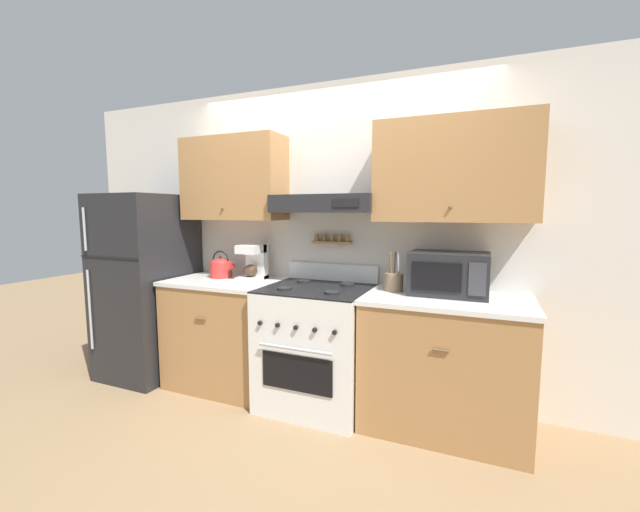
% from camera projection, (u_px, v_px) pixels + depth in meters
% --- Properties ---
extents(ground_plane, '(16.00, 16.00, 0.00)m').
position_uv_depth(ground_plane, '(300.00, 423.00, 2.81)').
color(ground_plane, '#937551').
extents(wall_back, '(5.20, 0.46, 2.55)m').
position_uv_depth(wall_back, '(336.00, 220.00, 3.22)').
color(wall_back, silver).
rests_on(wall_back, ground_plane).
extents(counter_left, '(0.94, 0.68, 0.93)m').
position_uv_depth(counter_left, '(227.00, 332.00, 3.40)').
color(counter_left, '#AD7A47').
rests_on(counter_left, ground_plane).
extents(counter_right, '(1.10, 0.68, 0.93)m').
position_uv_depth(counter_right, '(445.00, 363.00, 2.71)').
color(counter_right, '#AD7A47').
rests_on(counter_right, ground_plane).
extents(stove_range, '(0.79, 0.74, 1.07)m').
position_uv_depth(stove_range, '(317.00, 346.00, 3.04)').
color(stove_range, white).
rests_on(stove_range, ground_plane).
extents(refrigerator, '(0.66, 0.79, 1.66)m').
position_uv_depth(refrigerator, '(147.00, 285.00, 3.62)').
color(refrigerator, '#232326').
rests_on(refrigerator, ground_plane).
extents(tea_kettle, '(0.25, 0.20, 0.24)m').
position_uv_depth(tea_kettle, '(221.00, 267.00, 3.46)').
color(tea_kettle, red).
rests_on(tea_kettle, counter_left).
extents(coffee_maker, '(0.18, 0.25, 0.30)m').
position_uv_depth(coffee_maker, '(254.00, 262.00, 3.35)').
color(coffee_maker, white).
rests_on(coffee_maker, counter_left).
extents(microwave, '(0.53, 0.35, 0.30)m').
position_uv_depth(microwave, '(449.00, 274.00, 2.73)').
color(microwave, '#232326').
rests_on(microwave, counter_right).
extents(utensil_crock, '(0.13, 0.13, 0.29)m').
position_uv_depth(utensil_crock, '(394.00, 281.00, 2.87)').
color(utensil_crock, '#8E7051').
rests_on(utensil_crock, counter_right).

